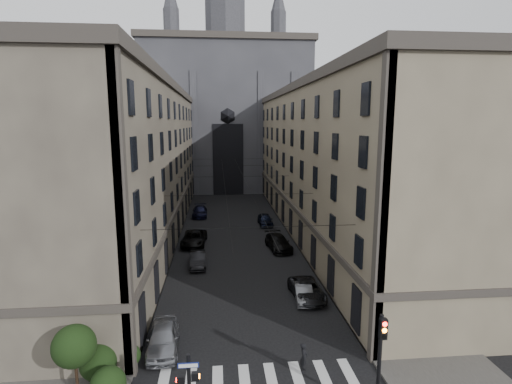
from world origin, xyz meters
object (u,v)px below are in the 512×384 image
object	(u,v)px
car_right_near	(303,293)
car_right_far	(265,220)
car_left_far	(200,211)
car_right_midnear	(307,290)
pedestrian	(304,357)
traffic_light_right	(380,353)
car_left_near	(163,338)
car_left_midfar	(194,238)
gothic_tower	(226,106)
car_right_midfar	(278,243)
car_left_midnear	(198,259)

from	to	relation	value
car_right_near	car_right_far	bearing A→B (deg)	95.27
car_left_far	car_right_midnear	xyz separation A→B (m)	(9.98, -30.05, -0.07)
pedestrian	car_right_near	bearing A→B (deg)	10.87
traffic_light_right	car_left_near	bearing A→B (deg)	149.14
traffic_light_right	car_left_midfar	world-z (taller)	traffic_light_right
car_right_far	pedestrian	size ratio (longest dim) A/B	2.66
car_left_near	car_left_midfar	size ratio (longest dim) A/B	0.84
car_right_midnear	gothic_tower	bearing A→B (deg)	92.25
car_left_far	car_right_far	xyz separation A→B (m)	(9.37, -6.22, 0.01)
car_right_midfar	pedestrian	xyz separation A→B (m)	(-1.95, -22.49, 0.08)
gothic_tower	car_left_midnear	xyz separation A→B (m)	(-4.20, -51.47, -17.07)
car_left_far	car_right_far	world-z (taller)	car_right_far
car_left_midfar	car_right_midnear	distance (m)	18.48
traffic_light_right	car_left_midfar	bearing A→B (deg)	110.13
car_left_midnear	car_right_far	bearing A→B (deg)	58.04
car_left_far	car_right_near	world-z (taller)	car_left_far
car_right_near	car_left_midfar	bearing A→B (deg)	125.93
car_left_near	car_right_midnear	xyz separation A→B (m)	(10.72, 6.59, -0.12)
gothic_tower	car_right_midnear	world-z (taller)	gothic_tower
car_right_near	gothic_tower	bearing A→B (deg)	99.17
traffic_light_right	car_left_midfar	xyz separation A→B (m)	(-10.58, 28.85, -2.49)
car_left_far	pedestrian	size ratio (longest dim) A/B	3.08
car_left_near	car_right_midfar	xyz separation A→B (m)	(10.31, 19.45, -0.03)
car_right_midnear	car_right_far	distance (m)	23.83
car_right_midfar	pedestrian	distance (m)	22.57
car_left_midnear	car_right_midnear	world-z (taller)	car_left_midnear
car_left_midfar	car_right_midfar	distance (m)	9.98
gothic_tower	car_right_midnear	bearing A→B (deg)	-85.16
gothic_tower	car_left_midfar	distance (m)	47.61
pedestrian	gothic_tower	bearing A→B (deg)	25.17
traffic_light_right	car_right_far	xyz separation A→B (m)	(-1.16, 37.14, -2.50)
car_left_midnear	car_right_far	xyz separation A→B (m)	(8.64, 15.58, 0.06)
car_right_midnear	car_left_midfar	bearing A→B (deg)	120.28
car_right_midfar	pedestrian	world-z (taller)	pedestrian
pedestrian	car_left_midnear	bearing A→B (deg)	44.04
car_right_midfar	pedestrian	bearing A→B (deg)	-102.06
car_left_near	car_right_near	xyz separation A→B (m)	(10.34, 6.19, -0.18)
car_left_midnear	car_right_midnear	bearing A→B (deg)	-44.65
gothic_tower	pedestrian	size ratio (longest dim) A/B	33.28
gothic_tower	car_left_far	distance (m)	34.56
car_left_midfar	car_right_far	size ratio (longest dim) A/B	1.24
car_left_midfar	traffic_light_right	bearing A→B (deg)	-66.21
gothic_tower	car_left_near	bearing A→B (deg)	-94.89
car_left_midnear	pedestrian	bearing A→B (deg)	-71.86
car_left_midnear	car_right_midnear	distance (m)	12.39
gothic_tower	car_left_midfar	size ratio (longest dim) A/B	10.05
car_left_near	car_right_midnear	bearing A→B (deg)	28.22
car_left_near	pedestrian	size ratio (longest dim) A/B	2.77
traffic_light_right	car_right_midnear	distance (m)	13.58
car_left_midfar	car_right_midnear	bearing A→B (deg)	-53.48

